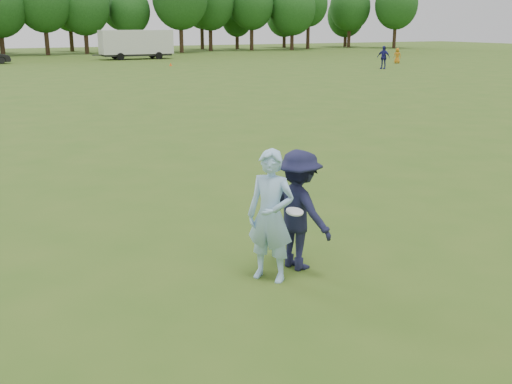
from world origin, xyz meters
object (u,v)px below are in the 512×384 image
(player_far_c, at_px, (397,56))
(player_far_b, at_px, (383,57))
(defender, at_px, (299,210))
(cargo_trailer, at_px, (136,43))
(field_cone, at_px, (171,64))
(thrower, at_px, (271,216))

(player_far_c, bearing_deg, player_far_b, 75.90)
(defender, relative_size, cargo_trailer, 0.22)
(player_far_b, distance_m, field_cone, 19.88)
(defender, distance_m, cargo_trailer, 61.96)
(player_far_b, bearing_deg, player_far_c, 101.67)
(cargo_trailer, bearing_deg, defender, -103.94)
(player_far_b, relative_size, player_far_c, 1.31)
(player_far_b, distance_m, player_far_c, 8.10)
(thrower, relative_size, defender, 1.05)
(player_far_c, height_order, field_cone, player_far_c)
(player_far_c, xyz_separation_m, cargo_trailer, (-21.24, 19.50, 1.01))
(thrower, height_order, field_cone, thrower)
(player_far_b, xyz_separation_m, field_cone, (-15.52, 12.39, -0.85))
(player_far_b, height_order, field_cone, player_far_b)
(thrower, xyz_separation_m, player_far_b, (30.72, 35.49, -0.03))
(player_far_c, distance_m, cargo_trailer, 28.85)
(player_far_c, relative_size, field_cone, 5.11)
(defender, xyz_separation_m, cargo_trailer, (14.92, 60.13, 0.79))
(player_far_b, bearing_deg, thrower, -70.56)
(field_cone, height_order, cargo_trailer, cargo_trailer)
(thrower, relative_size, field_cone, 6.89)
(defender, height_order, cargo_trailer, cargo_trailer)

